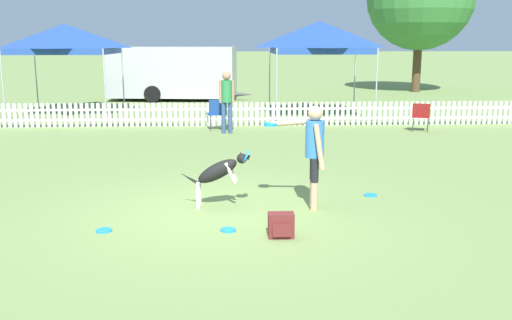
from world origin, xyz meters
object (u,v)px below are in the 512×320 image
Objects in this scene: backpack_on_grass at (281,226)px; folding_chair_center at (421,115)px; frisbee_near_dog at (371,195)px; handler_person at (313,146)px; frisbee_near_handler at (228,230)px; leaping_dog at (219,171)px; equipment_trailer at (173,72)px; spectator_standing at (227,96)px; folding_chair_blue_left at (217,112)px; frisbee_midfield at (104,230)px; canopy_tent_secondary at (320,37)px; canopy_tent_main at (65,39)px.

folding_chair_center is (4.68, 8.52, 0.32)m from backpack_on_grass.
backpack_on_grass reaches higher than frisbee_near_dog.
frisbee_near_handler is (-1.27, -0.99, -0.96)m from handler_person.
equipment_trailer reaches higher than leaping_dog.
handler_person is 0.93× the size of spectator_standing.
folding_chair_blue_left reaches higher than backpack_on_grass.
frisbee_midfield is at bearing 73.50° from spectator_standing.
frisbee_near_dog is at bearing 106.97° from leaping_dog.
canopy_tent_secondary is (3.33, 2.88, 2.06)m from folding_chair_blue_left.
leaping_dog is 0.18× the size of equipment_trailer.
folding_chair_center is at bearing 49.34° from frisbee_midfield.
leaping_dog is 12.67m from canopy_tent_main.
leaping_dog is 1.37× the size of folding_chair_center.
handler_person is at bearing 95.15° from spectator_standing.
leaping_dog is at bearing 79.97° from folding_chair_blue_left.
canopy_tent_main is at bearing -43.48° from spectator_standing.
equipment_trailer is (-2.31, 8.96, 0.16)m from spectator_standing.
leaping_dog is 1.24× the size of folding_chair_blue_left.
frisbee_near_handler is 0.13× the size of spectator_standing.
backpack_on_grass is 8.52m from spectator_standing.
equipment_trailer is at bearing -167.75° from leaping_dog.
frisbee_midfield is at bearing -158.36° from frisbee_near_dog.
leaping_dog is 0.34× the size of canopy_tent_main.
frisbee_near_handler is (0.13, -1.09, -0.56)m from leaping_dog.
frisbee_midfield is 0.24× the size of folding_chair_blue_left.
frisbee_midfield is 8.33m from spectator_standing.
canopy_tent_main is at bearing 174.54° from canopy_tent_secondary.
equipment_trailer is at bearing 56.63° from canopy_tent_main.
frisbee_midfield is 0.26× the size of folding_chair_center.
canopy_tent_secondary reaches higher than canopy_tent_main.
frisbee_near_handler is 1.00× the size of frisbee_midfield.
canopy_tent_secondary is at bearing 67.97° from frisbee_midfield.
frisbee_near_handler is at bearing -104.55° from canopy_tent_secondary.
spectator_standing is (-0.04, 8.16, 1.01)m from frisbee_near_handler.
leaping_dog reaches higher than frisbee_near_handler.
folding_chair_blue_left is at bearing 96.33° from backpack_on_grass.
folding_chair_blue_left is 6.62m from canopy_tent_main.
canopy_tent_secondary is (1.75, 10.63, 1.62)m from handler_person.
frisbee_near_dog is 7.27m from folding_chair_center.
spectator_standing is (-1.30, 7.17, 0.05)m from handler_person.
folding_chair_blue_left reaches higher than frisbee_midfield.
equipment_trailer reaches higher than spectator_standing.
frisbee_near_dog is at bearing -93.89° from canopy_tent_secondary.
canopy_tent_main reaches higher than backpack_on_grass.
frisbee_midfield is 13.18m from canopy_tent_main.
equipment_trailer reaches higher than handler_person.
leaping_dog is 7.66m from folding_chair_blue_left.
handler_person reaches higher than folding_chair_blue_left.
frisbee_near_handler is at bearing -66.38° from canopy_tent_main.
frisbee_midfield is (-1.53, -1.04, -0.56)m from leaping_dog.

